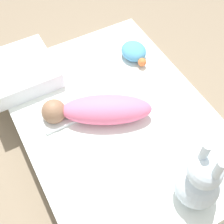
{
  "coord_description": "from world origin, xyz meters",
  "views": [
    {
      "loc": [
        0.76,
        -0.44,
        1.48
      ],
      "look_at": [
        -0.02,
        -0.02,
        0.25
      ],
      "focal_mm": 50.0,
      "sensor_mm": 36.0,
      "label": 1
    }
  ],
  "objects_px": {
    "bunny_plush": "(199,182)",
    "turtle_plush": "(134,52)",
    "pillow": "(18,72)",
    "swaddled_baby": "(98,110)"
  },
  "relations": [
    {
      "from": "bunny_plush",
      "to": "turtle_plush",
      "type": "bearing_deg",
      "value": 165.9
    },
    {
      "from": "pillow",
      "to": "bunny_plush",
      "type": "bearing_deg",
      "value": 23.19
    },
    {
      "from": "swaddled_baby",
      "to": "turtle_plush",
      "type": "bearing_deg",
      "value": -116.25
    },
    {
      "from": "swaddled_baby",
      "to": "turtle_plush",
      "type": "relative_size",
      "value": 2.7
    },
    {
      "from": "pillow",
      "to": "turtle_plush",
      "type": "xyz_separation_m",
      "value": [
        0.16,
        0.63,
        -0.01
      ]
    },
    {
      "from": "bunny_plush",
      "to": "pillow",
      "type": "bearing_deg",
      "value": -156.81
    },
    {
      "from": "swaddled_baby",
      "to": "turtle_plush",
      "type": "distance_m",
      "value": 0.47
    },
    {
      "from": "pillow",
      "to": "bunny_plush",
      "type": "xyz_separation_m",
      "value": [
        0.99,
        0.42,
        0.09
      ]
    },
    {
      "from": "pillow",
      "to": "turtle_plush",
      "type": "height_order",
      "value": "pillow"
    },
    {
      "from": "swaddled_baby",
      "to": "bunny_plush",
      "type": "height_order",
      "value": "bunny_plush"
    }
  ]
}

